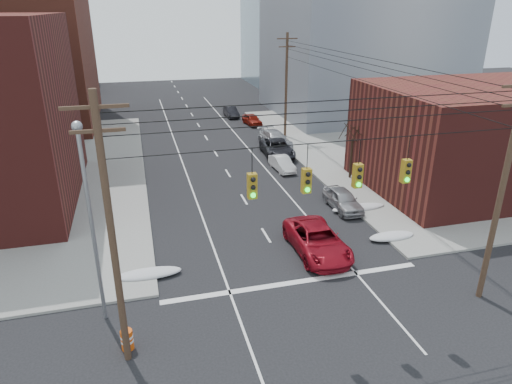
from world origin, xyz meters
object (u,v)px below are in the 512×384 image
red_pickup (317,240)px  parked_car_e (252,119)px  parked_car_c (277,148)px  lot_car_b (42,170)px  parked_car_f (231,112)px  lot_car_a (28,194)px  parked_car_d (275,139)px  construction_barrel (127,339)px  parked_car_a (343,199)px  parked_car_b (282,163)px

red_pickup → parked_car_e: size_ratio=1.50×
parked_car_c → lot_car_b: parked_car_c is taller
parked_car_f → lot_car_a: (-20.20, -24.08, 0.12)m
parked_car_f → parked_car_e: bearing=-74.1°
parked_car_c → parked_car_d: bearing=80.8°
red_pickup → lot_car_b: bearing=135.3°
parked_car_f → red_pickup: bearing=-96.2°
parked_car_d → construction_barrel: (-14.90, -27.34, -0.30)m
red_pickup → construction_barrel: (-10.78, -5.56, -0.33)m
parked_car_a → construction_barrel: bearing=-144.4°
parked_car_c → construction_barrel: bearing=-116.2°
lot_car_b → construction_barrel: lot_car_b is taller
parked_car_e → lot_car_a: bearing=-145.4°
red_pickup → parked_car_f: bearing=86.0°
parked_car_b → parked_car_e: size_ratio=0.96×
parked_car_d → lot_car_a: 23.85m
parked_car_f → lot_car_a: size_ratio=1.05×
red_pickup → parked_car_b: (2.52, 14.46, -0.19)m
parked_car_d → parked_car_f: bearing=88.5°
parked_car_d → red_pickup: bearing=-108.5°
lot_car_a → parked_car_f: bearing=-37.4°
parked_car_a → parked_car_e: parked_car_a is taller
lot_car_a → parked_car_c: bearing=-70.7°
lot_car_a → parked_car_b: bearing=-80.8°
parked_car_d → construction_barrel: 31.14m
red_pickup → parked_car_d: red_pickup is taller
red_pickup → lot_car_b: (-17.51, 17.30, 0.05)m
parked_car_b → lot_car_a: (-20.20, -2.35, 0.16)m
parked_car_b → construction_barrel: size_ratio=4.03×
parked_car_a → parked_car_f: parked_car_a is taller
parked_car_b → parked_car_f: (0.00, 21.74, 0.04)m
red_pickup → parked_car_d: (4.12, 21.78, -0.03)m
parked_car_f → lot_car_b: (-20.03, -18.90, 0.20)m
parked_car_e → lot_car_b: (-21.63, -14.00, 0.19)m
parked_car_b → parked_car_c: parked_car_c is taller
parked_car_c → lot_car_b: 20.86m
red_pickup → lot_car_b: 24.61m
parked_car_c → parked_car_e: size_ratio=1.47×
red_pickup → lot_car_a: (-17.68, 12.11, -0.03)m
parked_car_c → parked_car_d: 3.44m
parked_car_c → lot_car_a: (-21.00, -6.32, -0.01)m
parked_car_b → parked_car_e: bearing=80.5°
parked_car_d → parked_car_b: bearing=-110.1°
lot_car_b → parked_car_a: bearing=-126.0°
construction_barrel → parked_car_f: bearing=72.3°
parked_car_d → construction_barrel: bearing=-126.4°
parked_car_b → parked_car_d: bearing=73.6°
lot_car_a → construction_barrel: bearing=-156.1°
parked_car_a → construction_barrel: (-14.90, -10.96, -0.25)m
parked_car_f → parked_car_d: bearing=-85.9°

